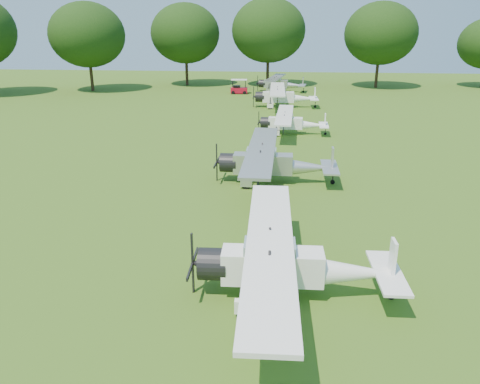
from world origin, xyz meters
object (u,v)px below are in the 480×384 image
object	(u,v)px
aircraft_3	(288,261)
aircraft_7	(280,83)
golf_cart	(239,89)
aircraft_4	(272,161)
aircraft_6	(283,95)
aircraft_5	(291,121)

from	to	relation	value
aircraft_3	aircraft_7	world-z (taller)	aircraft_3
golf_cart	aircraft_4	bearing A→B (deg)	-84.53
aircraft_4	aircraft_6	xyz separation A→B (m)	(0.36, 27.36, 0.02)
aircraft_6	aircraft_7	world-z (taller)	aircraft_6
aircraft_3	golf_cart	bearing A→B (deg)	95.88
aircraft_3	golf_cart	size ratio (longest dim) A/B	4.93
aircraft_4	aircraft_6	size ratio (longest dim) A/B	0.98
aircraft_4	aircraft_6	world-z (taller)	aircraft_6
aircraft_5	aircraft_6	xyz separation A→B (m)	(-0.80, 13.98, 0.25)
golf_cart	aircraft_5	bearing A→B (deg)	-77.44
aircraft_6	golf_cart	distance (m)	12.44
aircraft_5	aircraft_6	world-z (taller)	aircraft_6
aircraft_4	aircraft_5	size ratio (longest dim) A/B	1.20
aircraft_7	golf_cart	distance (m)	6.15
aircraft_4	aircraft_5	xyz separation A→B (m)	(1.16, 13.38, -0.23)
aircraft_4	aircraft_5	bearing A→B (deg)	85.35
aircraft_5	golf_cart	bearing A→B (deg)	107.42
aircraft_7	golf_cart	world-z (taller)	aircraft_7
aircraft_4	aircraft_3	bearing A→B (deg)	-85.29
aircraft_4	aircraft_7	bearing A→B (deg)	90.74
aircraft_3	aircraft_4	bearing A→B (deg)	92.62
aircraft_3	golf_cart	xyz separation A→B (m)	(-6.80, 50.61, -0.69)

